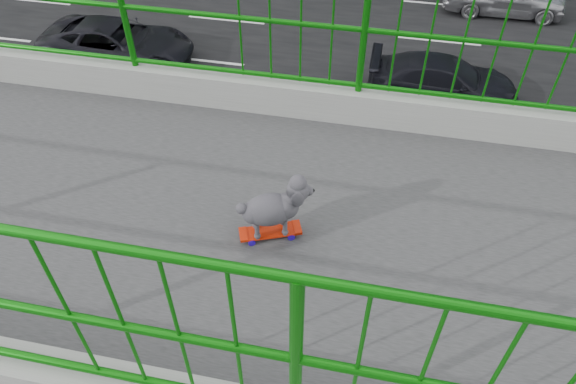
% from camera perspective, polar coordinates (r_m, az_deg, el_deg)
% --- Properties ---
extents(road, '(18.00, 90.00, 0.02)m').
position_cam_1_polar(road, '(18.44, 15.58, 10.65)').
color(road, black).
rests_on(road, ground).
extents(skateboard, '(0.28, 0.45, 0.06)m').
position_cam_1_polar(skateboard, '(3.77, -1.88, -4.24)').
color(skateboard, red).
rests_on(skateboard, footbridge).
extents(poodle, '(0.33, 0.50, 0.44)m').
position_cam_1_polar(poodle, '(3.59, -1.53, -1.57)').
color(poodle, '#2A282D').
rests_on(poodle, skateboard).
extents(car_1, '(1.68, 4.83, 1.59)m').
position_cam_1_polar(car_1, '(15.00, 18.56, 4.79)').
color(car_1, '#959499').
rests_on(car_1, ground).
extents(car_2, '(2.35, 5.10, 1.42)m').
position_cam_1_polar(car_2, '(19.60, -17.63, 14.77)').
color(car_2, black).
rests_on(car_2, ground).
extents(car_6, '(2.65, 5.75, 1.60)m').
position_cam_1_polar(car_6, '(18.12, -26.36, 9.77)').
color(car_6, red).
rests_on(car_6, ground).
extents(car_7, '(1.86, 4.57, 1.33)m').
position_cam_1_polar(car_7, '(17.59, 16.10, 11.32)').
color(car_7, black).
rests_on(car_7, ground).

